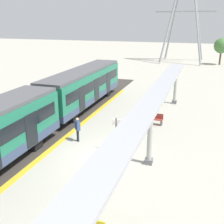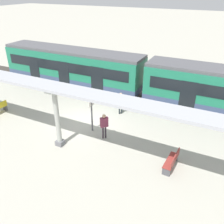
{
  "view_description": "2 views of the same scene",
  "coord_description": "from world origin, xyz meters",
  "px_view_note": "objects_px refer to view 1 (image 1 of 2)",
  "views": [
    {
      "loc": [
        5.51,
        -13.99,
        7.83
      ],
      "look_at": [
        -0.38,
        3.69,
        1.64
      ],
      "focal_mm": 44.91,
      "sensor_mm": 36.0,
      "label": 1
    },
    {
      "loc": [
        12.12,
        8.14,
        8.44
      ],
      "look_at": [
        -0.07,
        2.07,
        1.2
      ],
      "focal_mm": 38.63,
      "sensor_mm": 36.0,
      "label": 2
    }
  ],
  "objects_px": {
    "canopy_pillar_third": "(176,85)",
    "platform_info_sign": "(116,132)",
    "canopy_pillar_second": "(150,134)",
    "passenger_by_the_benches": "(127,130)",
    "train_far_carriage": "(84,87)",
    "bench_mid_platform": "(153,119)",
    "passenger_waiting_near_edge": "(77,127)"
  },
  "relations": [
    {
      "from": "canopy_pillar_second",
      "to": "platform_info_sign",
      "type": "distance_m",
      "value": 2.46
    },
    {
      "from": "canopy_pillar_third",
      "to": "passenger_waiting_near_edge",
      "type": "bearing_deg",
      "value": -114.85
    },
    {
      "from": "canopy_pillar_third",
      "to": "canopy_pillar_second",
      "type": "bearing_deg",
      "value": -90.0
    },
    {
      "from": "canopy_pillar_third",
      "to": "passenger_by_the_benches",
      "type": "height_order",
      "value": "canopy_pillar_third"
    },
    {
      "from": "canopy_pillar_second",
      "to": "bench_mid_platform",
      "type": "height_order",
      "value": "canopy_pillar_second"
    },
    {
      "from": "train_far_carriage",
      "to": "canopy_pillar_third",
      "type": "distance_m",
      "value": 8.77
    },
    {
      "from": "bench_mid_platform",
      "to": "platform_info_sign",
      "type": "height_order",
      "value": "platform_info_sign"
    },
    {
      "from": "passenger_waiting_near_edge",
      "to": "passenger_by_the_benches",
      "type": "distance_m",
      "value": 3.35
    },
    {
      "from": "train_far_carriage",
      "to": "canopy_pillar_second",
      "type": "bearing_deg",
      "value": -48.77
    },
    {
      "from": "platform_info_sign",
      "to": "canopy_pillar_second",
      "type": "bearing_deg",
      "value": -21.82
    },
    {
      "from": "canopy_pillar_third",
      "to": "platform_info_sign",
      "type": "bearing_deg",
      "value": -100.73
    },
    {
      "from": "train_far_carriage",
      "to": "passenger_by_the_benches",
      "type": "bearing_deg",
      "value": -49.1
    },
    {
      "from": "platform_info_sign",
      "to": "train_far_carriage",
      "type": "bearing_deg",
      "value": 125.05
    },
    {
      "from": "canopy_pillar_third",
      "to": "platform_info_sign",
      "type": "distance_m",
      "value": 12.0
    },
    {
      "from": "canopy_pillar_second",
      "to": "platform_info_sign",
      "type": "xyz_separation_m",
      "value": [
        -2.23,
        0.89,
        -0.51
      ]
    },
    {
      "from": "canopy_pillar_third",
      "to": "platform_info_sign",
      "type": "height_order",
      "value": "canopy_pillar_third"
    },
    {
      "from": "passenger_by_the_benches",
      "to": "canopy_pillar_second",
      "type": "bearing_deg",
      "value": -47.61
    },
    {
      "from": "train_far_carriage",
      "to": "canopy_pillar_second",
      "type": "xyz_separation_m",
      "value": [
        8.04,
        -9.17,
        0.0
      ]
    },
    {
      "from": "train_far_carriage",
      "to": "bench_mid_platform",
      "type": "xyz_separation_m",
      "value": [
        7.11,
        -2.77,
        -1.39
      ]
    },
    {
      "from": "canopy_pillar_second",
      "to": "bench_mid_platform",
      "type": "xyz_separation_m",
      "value": [
        -0.93,
        6.41,
        -1.39
      ]
    },
    {
      "from": "canopy_pillar_second",
      "to": "passenger_by_the_benches",
      "type": "distance_m",
      "value": 2.81
    },
    {
      "from": "train_far_carriage",
      "to": "canopy_pillar_second",
      "type": "height_order",
      "value": "canopy_pillar_second"
    },
    {
      "from": "canopy_pillar_second",
      "to": "canopy_pillar_third",
      "type": "relative_size",
      "value": 1.0
    },
    {
      "from": "train_far_carriage",
      "to": "passenger_by_the_benches",
      "type": "distance_m",
      "value": 9.53
    },
    {
      "from": "passenger_waiting_near_edge",
      "to": "passenger_by_the_benches",
      "type": "bearing_deg",
      "value": 7.42
    },
    {
      "from": "bench_mid_platform",
      "to": "train_far_carriage",
      "type": "bearing_deg",
      "value": 158.74
    },
    {
      "from": "canopy_pillar_second",
      "to": "passenger_by_the_benches",
      "type": "xyz_separation_m",
      "value": [
        -1.82,
        1.99,
        -0.8
      ]
    },
    {
      "from": "bench_mid_platform",
      "to": "passenger_waiting_near_edge",
      "type": "bearing_deg",
      "value": -131.02
    },
    {
      "from": "bench_mid_platform",
      "to": "passenger_by_the_benches",
      "type": "height_order",
      "value": "passenger_by_the_benches"
    },
    {
      "from": "canopy_pillar_third",
      "to": "platform_info_sign",
      "type": "xyz_separation_m",
      "value": [
        -2.23,
        -11.78,
        -0.51
      ]
    },
    {
      "from": "platform_info_sign",
      "to": "passenger_by_the_benches",
      "type": "height_order",
      "value": "platform_info_sign"
    },
    {
      "from": "passenger_waiting_near_edge",
      "to": "train_far_carriage",
      "type": "bearing_deg",
      "value": 110.82
    }
  ]
}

